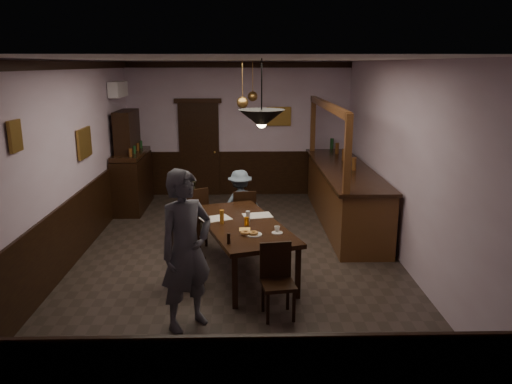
{
  "coord_description": "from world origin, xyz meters",
  "views": [
    {
      "loc": [
        0.13,
        -7.26,
        2.94
      ],
      "look_at": [
        0.29,
        -0.31,
        1.15
      ],
      "focal_mm": 35.0,
      "sensor_mm": 36.0,
      "label": 1
    }
  ],
  "objects_px": {
    "chair_far_left": "(194,215)",
    "sideboard": "(131,170)",
    "bar_counter": "(344,193)",
    "pendant_brass_mid": "(243,103)",
    "pendant_iron": "(262,119)",
    "chair_far_right": "(244,213)",
    "pendant_brass_far": "(253,96)",
    "dining_table": "(242,227)",
    "person_seated_right": "(240,203)",
    "coffee_cup": "(277,229)",
    "chair_near": "(277,277)",
    "person_standing": "(186,250)",
    "person_seated_left": "(189,209)",
    "chair_side": "(181,251)",
    "soda_can": "(247,221)"
  },
  "relations": [
    {
      "from": "chair_far_left",
      "to": "sideboard",
      "type": "relative_size",
      "value": 0.49
    },
    {
      "from": "bar_counter",
      "to": "pendant_brass_mid",
      "type": "xyz_separation_m",
      "value": [
        -1.89,
        -0.41,
        1.72
      ]
    },
    {
      "from": "pendant_iron",
      "to": "chair_far_right",
      "type": "bearing_deg",
      "value": 95.92
    },
    {
      "from": "chair_far_left",
      "to": "pendant_brass_far",
      "type": "height_order",
      "value": "pendant_brass_far"
    },
    {
      "from": "dining_table",
      "to": "bar_counter",
      "type": "height_order",
      "value": "bar_counter"
    },
    {
      "from": "person_seated_right",
      "to": "coffee_cup",
      "type": "distance_m",
      "value": 2.11
    },
    {
      "from": "chair_near",
      "to": "chair_far_left",
      "type": "bearing_deg",
      "value": 109.12
    },
    {
      "from": "sideboard",
      "to": "pendant_brass_far",
      "type": "relative_size",
      "value": 2.51
    },
    {
      "from": "pendant_iron",
      "to": "chair_far_left",
      "type": "bearing_deg",
      "value": 119.68
    },
    {
      "from": "chair_near",
      "to": "pendant_brass_mid",
      "type": "distance_m",
      "value": 3.66
    },
    {
      "from": "bar_counter",
      "to": "pendant_iron",
      "type": "bearing_deg",
      "value": -118.46
    },
    {
      "from": "person_standing",
      "to": "pendant_brass_mid",
      "type": "bearing_deg",
      "value": 38.62
    },
    {
      "from": "person_standing",
      "to": "pendant_brass_far",
      "type": "xyz_separation_m",
      "value": [
        0.83,
        5.05,
        1.38
      ]
    },
    {
      "from": "person_seated_left",
      "to": "coffee_cup",
      "type": "distance_m",
      "value": 2.24
    },
    {
      "from": "person_seated_right",
      "to": "chair_near",
      "type": "bearing_deg",
      "value": 77.72
    },
    {
      "from": "chair_near",
      "to": "sideboard",
      "type": "relative_size",
      "value": 0.43
    },
    {
      "from": "chair_far_left",
      "to": "bar_counter",
      "type": "relative_size",
      "value": 0.25
    },
    {
      "from": "chair_side",
      "to": "coffee_cup",
      "type": "relative_size",
      "value": 11.66
    },
    {
      "from": "chair_side",
      "to": "pendant_brass_far",
      "type": "bearing_deg",
      "value": -37.45
    },
    {
      "from": "chair_far_left",
      "to": "pendant_brass_far",
      "type": "xyz_separation_m",
      "value": [
        1.01,
        2.46,
        1.75
      ]
    },
    {
      "from": "dining_table",
      "to": "chair_far_left",
      "type": "distance_m",
      "value": 1.35
    },
    {
      "from": "bar_counter",
      "to": "sideboard",
      "type": "bearing_deg",
      "value": 165.49
    },
    {
      "from": "chair_far_right",
      "to": "pendant_brass_far",
      "type": "xyz_separation_m",
      "value": [
        0.18,
        2.19,
        1.81
      ]
    },
    {
      "from": "person_seated_left",
      "to": "coffee_cup",
      "type": "height_order",
      "value": "person_seated_left"
    },
    {
      "from": "chair_near",
      "to": "person_seated_left",
      "type": "distance_m",
      "value": 2.92
    },
    {
      "from": "chair_far_left",
      "to": "sideboard",
      "type": "bearing_deg",
      "value": -84.52
    },
    {
      "from": "pendant_iron",
      "to": "pendant_brass_mid",
      "type": "relative_size",
      "value": 1.0
    },
    {
      "from": "chair_far_right",
      "to": "chair_near",
      "type": "xyz_separation_m",
      "value": [
        0.39,
        -2.61,
        -0.0
      ]
    },
    {
      "from": "chair_near",
      "to": "person_seated_left",
      "type": "height_order",
      "value": "person_seated_left"
    },
    {
      "from": "chair_far_left",
      "to": "person_standing",
      "type": "height_order",
      "value": "person_standing"
    },
    {
      "from": "person_seated_right",
      "to": "pendant_iron",
      "type": "bearing_deg",
      "value": 75.54
    },
    {
      "from": "sideboard",
      "to": "pendant_iron",
      "type": "distance_m",
      "value": 5.08
    },
    {
      "from": "bar_counter",
      "to": "chair_far_left",
      "type": "bearing_deg",
      "value": -155.74
    },
    {
      "from": "dining_table",
      "to": "chair_far_left",
      "type": "xyz_separation_m",
      "value": [
        -0.8,
        1.07,
        -0.14
      ]
    },
    {
      "from": "chair_far_left",
      "to": "person_standing",
      "type": "relative_size",
      "value": 0.54
    },
    {
      "from": "pendant_brass_mid",
      "to": "bar_counter",
      "type": "bearing_deg",
      "value": 12.16
    },
    {
      "from": "chair_side",
      "to": "dining_table",
      "type": "bearing_deg",
      "value": -82.72
    },
    {
      "from": "pendant_iron",
      "to": "pendant_brass_mid",
      "type": "distance_m",
      "value": 2.66
    },
    {
      "from": "dining_table",
      "to": "bar_counter",
      "type": "bearing_deg",
      "value": 50.35
    },
    {
      "from": "soda_can",
      "to": "pendant_brass_mid",
      "type": "xyz_separation_m",
      "value": [
        -0.05,
        2.0,
        1.49
      ]
    },
    {
      "from": "person_standing",
      "to": "pendant_iron",
      "type": "xyz_separation_m",
      "value": [
        0.86,
        0.75,
        1.38
      ]
    },
    {
      "from": "chair_far_right",
      "to": "bar_counter",
      "type": "xyz_separation_m",
      "value": [
        1.88,
        0.94,
        0.09
      ]
    },
    {
      "from": "person_seated_left",
      "to": "person_seated_right",
      "type": "height_order",
      "value": "person_seated_right"
    },
    {
      "from": "chair_far_right",
      "to": "soda_can",
      "type": "relative_size",
      "value": 7.39
    },
    {
      "from": "chair_side",
      "to": "pendant_iron",
      "type": "bearing_deg",
      "value": -127.94
    },
    {
      "from": "dining_table",
      "to": "person_seated_right",
      "type": "height_order",
      "value": "person_seated_right"
    },
    {
      "from": "dining_table",
      "to": "pendant_brass_far",
      "type": "distance_m",
      "value": 3.89
    },
    {
      "from": "chair_side",
      "to": "pendant_iron",
      "type": "relative_size",
      "value": 1.15
    },
    {
      "from": "person_seated_left",
      "to": "dining_table",
      "type": "bearing_deg",
      "value": 100.29
    },
    {
      "from": "soda_can",
      "to": "chair_far_right",
      "type": "bearing_deg",
      "value": 91.37
    }
  ]
}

